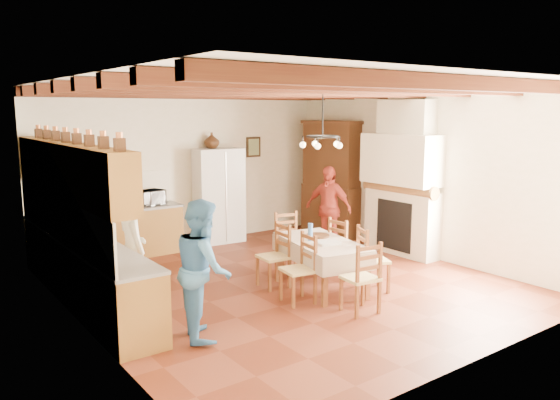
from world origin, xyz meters
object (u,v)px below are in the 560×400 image
at_px(chair_end_far, 290,242).
at_px(chair_right_near, 373,259).
at_px(person_woman_blue, 203,269).
at_px(chair_left_near, 298,269).
at_px(refrigerator, 216,195).
at_px(chair_left_far, 273,256).
at_px(person_man, 132,249).
at_px(hutch, 332,179).
at_px(chair_right_far, 345,247).
at_px(microwave, 150,198).
at_px(person_woman_red, 328,208).
at_px(chair_end_near, 360,277).
at_px(dining_table, 321,246).

bearing_deg(chair_end_far, chair_right_near, -63.81).
relative_size(chair_right_near, person_woman_blue, 0.59).
bearing_deg(chair_left_near, refrigerator, 175.37).
height_order(chair_left_far, person_man, person_man).
bearing_deg(hutch, chair_left_near, -145.63).
distance_m(hutch, person_woman_blue, 5.59).
distance_m(chair_left_far, chair_right_far, 1.23).
bearing_deg(microwave, refrigerator, -9.20).
bearing_deg(person_man, chair_left_near, -120.74).
relative_size(chair_left_near, person_woman_red, 0.60).
xyz_separation_m(chair_left_near, chair_right_far, (1.32, 0.48, 0.00)).
relative_size(chair_left_far, chair_end_far, 1.00).
bearing_deg(chair_left_near, hutch, 140.78).
distance_m(refrigerator, chair_end_near, 4.63).
distance_m(chair_right_far, person_woman_blue, 3.00).
bearing_deg(chair_right_near, chair_end_near, 147.70).
xyz_separation_m(chair_left_near, person_woman_red, (2.24, 1.94, 0.32)).
bearing_deg(chair_right_near, chair_left_far, 70.75).
distance_m(chair_right_near, chair_end_far, 1.57).
relative_size(chair_end_near, chair_end_far, 1.00).
bearing_deg(dining_table, person_woman_red, 46.18).
bearing_deg(chair_left_near, microwave, -162.77).
xyz_separation_m(chair_left_far, chair_right_far, (1.20, -0.27, 0.00)).
bearing_deg(chair_left_far, chair_end_near, 16.11).
bearing_deg(person_woman_blue, chair_end_far, -37.31).
height_order(dining_table, person_woman_red, person_woman_red).
xyz_separation_m(person_woman_blue, person_woman_red, (3.82, 2.17, -0.01)).
bearing_deg(chair_end_near, chair_right_far, -118.42).
bearing_deg(chair_right_near, hutch, -8.31).
bearing_deg(chair_end_near, chair_left_near, -53.35).
xyz_separation_m(chair_right_near, person_man, (-3.07, 1.45, 0.31)).
xyz_separation_m(chair_end_far, person_woman_red, (1.40, 0.66, 0.32)).
xyz_separation_m(hutch, chair_end_far, (-2.26, -1.53, -0.72)).
bearing_deg(microwave, hutch, -27.97).
xyz_separation_m(chair_end_near, person_woman_red, (1.81, 2.71, 0.32)).
distance_m(dining_table, chair_left_near, 0.74).
xyz_separation_m(refrigerator, person_man, (-2.78, -2.62, -0.15)).
distance_m(hutch, microwave, 3.77).
bearing_deg(dining_table, chair_left_near, -155.99).
distance_m(hutch, person_man, 5.25).
relative_size(refrigerator, chair_left_far, 1.95).
height_order(chair_left_near, person_woman_red, person_woman_red).
distance_m(hutch, chair_left_near, 4.24).
height_order(chair_end_near, chair_end_far, same).
height_order(refrigerator, chair_right_near, refrigerator).
distance_m(hutch, chair_left_far, 3.69).
relative_size(chair_right_near, person_man, 0.61).
height_order(chair_right_near, chair_end_near, same).
relative_size(chair_left_near, chair_left_far, 1.00).
distance_m(person_man, person_woman_red, 4.18).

